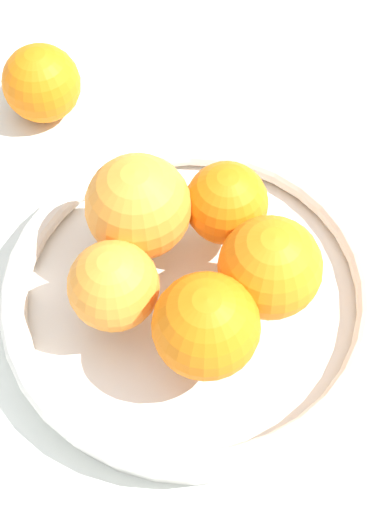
{
  "coord_description": "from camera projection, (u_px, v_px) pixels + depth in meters",
  "views": [
    {
      "loc": [
        0.15,
        -0.24,
        0.51
      ],
      "look_at": [
        0.0,
        0.0,
        0.08
      ],
      "focal_mm": 50.0,
      "sensor_mm": 36.0,
      "label": 1
    }
  ],
  "objects": [
    {
      "name": "stray_orange",
      "position": [
        42.0,
        83.0,
        0.67
      ],
      "size": [
        0.07,
        0.07,
        0.07
      ],
      "primitive_type": "sphere",
      "color": "orange",
      "rests_on": "ground_plane"
    },
    {
      "name": "ground_plane",
      "position": [
        192.0,
        307.0,
        0.59
      ],
      "size": [
        4.0,
        4.0,
        0.0
      ],
      "primitive_type": "plane",
      "color": "silver"
    },
    {
      "name": "fruit_bowl",
      "position": [
        192.0,
        294.0,
        0.57
      ],
      "size": [
        0.3,
        0.3,
        0.04
      ],
      "color": "silver",
      "rests_on": "ground_plane"
    },
    {
      "name": "orange_pile",
      "position": [
        190.0,
        255.0,
        0.52
      ],
      "size": [
        0.19,
        0.17,
        0.08
      ],
      "color": "orange",
      "rests_on": "fruit_bowl"
    }
  ]
}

